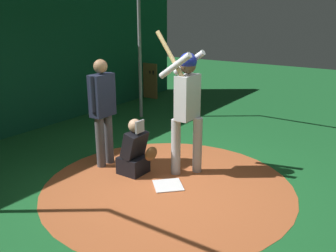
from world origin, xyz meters
The scene contains 8 objects.
ground_plane centered at (0.00, 0.00, 0.00)m, with size 27.71×27.71×0.00m, color #195B28.
dirt_circle centered at (0.00, 0.00, 0.00)m, with size 3.75×3.75×0.01m, color #AD562D.
home_plate centered at (0.00, 0.00, 0.01)m, with size 0.42×0.42×0.01m, color white.
batter centered at (-0.04, 0.57, 1.20)m, with size 0.68×0.49×2.25m.
catcher centered at (-0.69, 0.08, 0.36)m, with size 0.58×0.40×0.92m.
umpire centered at (-1.35, 0.08, 1.02)m, with size 0.23×0.49×1.80m.
cage_frame centered at (0.00, 0.00, 2.34)m, with size 5.50×5.66×3.42m.
bat_rack centered at (-3.88, 4.61, 0.49)m, with size 0.70×0.20×1.05m.
Camera 1 is at (2.80, -4.12, 2.51)m, focal length 39.00 mm.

